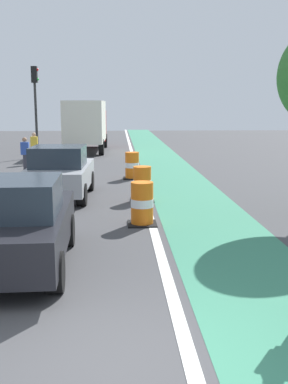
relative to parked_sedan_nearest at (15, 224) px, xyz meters
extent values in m
plane|color=#424244|center=(1.82, -3.42, -0.83)|extent=(100.00, 100.00, 0.00)
cube|color=#387F60|center=(4.22, 8.58, -0.83)|extent=(2.50, 80.00, 0.01)
cube|color=silver|center=(2.72, 8.58, -0.83)|extent=(0.20, 80.00, 0.01)
cube|color=black|center=(0.00, 0.06, -0.13)|extent=(1.96, 4.15, 0.72)
cube|color=#232D38|center=(0.01, -0.19, 0.55)|extent=(1.67, 1.77, 0.64)
cylinder|color=black|center=(0.78, 1.35, -0.49)|extent=(0.30, 0.69, 0.68)
cylinder|color=black|center=(0.85, -1.19, -0.49)|extent=(0.30, 0.69, 0.68)
cube|color=#9EA0A5|center=(0.00, 6.65, -0.13)|extent=(1.96, 4.15, 0.72)
cube|color=#232D38|center=(-0.01, 6.40, 0.55)|extent=(1.67, 1.77, 0.64)
cylinder|color=black|center=(-0.79, 7.95, -0.49)|extent=(0.30, 0.69, 0.68)
cylinder|color=black|center=(0.85, 7.90, -0.49)|extent=(0.30, 0.69, 0.68)
cylinder|color=black|center=(-0.86, 5.41, -0.49)|extent=(0.30, 0.69, 0.68)
cylinder|color=black|center=(0.78, 5.36, -0.49)|extent=(0.30, 0.69, 0.68)
cylinder|color=orange|center=(2.47, 3.04, -0.58)|extent=(0.56, 0.56, 0.42)
cylinder|color=white|center=(2.47, 3.04, -0.27)|extent=(0.57, 0.57, 0.21)
cylinder|color=orange|center=(2.47, 3.04, 0.05)|extent=(0.56, 0.56, 0.42)
cube|color=black|center=(2.47, 3.04, -0.81)|extent=(0.73, 0.73, 0.04)
cylinder|color=orange|center=(2.62, 6.00, -0.58)|extent=(0.56, 0.56, 0.42)
cylinder|color=white|center=(2.62, 6.00, -0.27)|extent=(0.57, 0.57, 0.21)
cylinder|color=orange|center=(2.62, 6.00, 0.05)|extent=(0.56, 0.56, 0.42)
cube|color=black|center=(2.62, 6.00, -0.81)|extent=(0.73, 0.73, 0.04)
cylinder|color=orange|center=(2.43, 10.48, -0.58)|extent=(0.56, 0.56, 0.42)
cylinder|color=white|center=(2.43, 10.48, -0.27)|extent=(0.57, 0.57, 0.21)
cylinder|color=orange|center=(2.43, 10.48, 0.05)|extent=(0.56, 0.56, 0.42)
cube|color=black|center=(2.43, 10.48, -0.81)|extent=(0.73, 0.73, 0.04)
cube|color=silver|center=(-0.17, 21.13, 1.15)|extent=(2.38, 5.63, 2.50)
cube|color=#B21E19|center=(-0.11, 24.98, 0.70)|extent=(2.23, 1.93, 2.10)
cylinder|color=black|center=(-1.14, 24.79, -0.35)|extent=(0.31, 0.96, 0.96)
cylinder|color=black|center=(0.92, 24.76, -0.35)|extent=(0.31, 0.96, 0.96)
cylinder|color=black|center=(-1.22, 19.74, -0.35)|extent=(0.31, 0.96, 0.96)
cylinder|color=black|center=(0.84, 19.71, -0.35)|extent=(0.31, 0.96, 0.96)
cylinder|color=#2D2D2D|center=(-2.78, 18.58, 1.27)|extent=(0.14, 0.14, 4.20)
cube|color=black|center=(-2.78, 18.58, 3.82)|extent=(0.32, 0.32, 0.90)
sphere|color=red|center=(-2.61, 18.58, 4.08)|extent=(0.16, 0.16, 0.16)
sphere|color=green|center=(-2.61, 18.58, 3.56)|extent=(0.16, 0.16, 0.16)
cylinder|color=#33333D|center=(-2.41, 15.56, -0.40)|extent=(0.20, 0.20, 0.86)
cube|color=gold|center=(-2.41, 15.56, 0.30)|extent=(0.34, 0.20, 0.54)
sphere|color=tan|center=(-2.41, 15.56, 0.68)|extent=(0.20, 0.20, 0.20)
cylinder|color=#33333D|center=(-2.16, 11.96, -0.40)|extent=(0.20, 0.20, 0.86)
cube|color=#2D4CA5|center=(-2.16, 11.96, 0.30)|extent=(0.34, 0.20, 0.54)
sphere|color=#9E7051|center=(-2.16, 11.96, 0.68)|extent=(0.20, 0.20, 0.20)
camera|label=1|loc=(1.90, -8.32, 2.15)|focal=43.36mm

